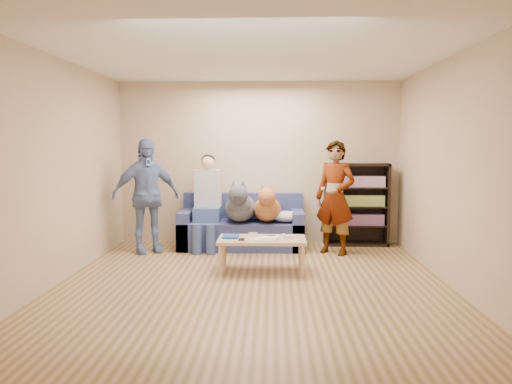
{
  "coord_description": "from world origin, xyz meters",
  "views": [
    {
      "loc": [
        0.24,
        -5.57,
        1.61
      ],
      "look_at": [
        0.0,
        1.2,
        0.95
      ],
      "focal_mm": 35.0,
      "sensor_mm": 36.0,
      "label": 1
    }
  ],
  "objects_px": {
    "camera_silver": "(253,234)",
    "sofa": "(242,229)",
    "person_seated": "(207,198)",
    "person_standing_right": "(335,198)",
    "bookshelf": "(356,202)",
    "notebook_blue": "(231,236)",
    "dog_gray": "(240,206)",
    "dog_tan": "(267,207)",
    "coffee_table": "(262,242)",
    "person_standing_left": "(146,196)"
  },
  "relations": [
    {
      "from": "bookshelf",
      "to": "notebook_blue",
      "type": "bearing_deg",
      "value": -138.29
    },
    {
      "from": "camera_silver",
      "to": "person_standing_right",
      "type": "bearing_deg",
      "value": 38.19
    },
    {
      "from": "person_standing_right",
      "to": "dog_gray",
      "type": "distance_m",
      "value": 1.43
    },
    {
      "from": "dog_tan",
      "to": "camera_silver",
      "type": "bearing_deg",
      "value": -98.1
    },
    {
      "from": "notebook_blue",
      "to": "dog_gray",
      "type": "distance_m",
      "value": 1.25
    },
    {
      "from": "notebook_blue",
      "to": "dog_gray",
      "type": "relative_size",
      "value": 0.2
    },
    {
      "from": "person_standing_right",
      "to": "dog_tan",
      "type": "relative_size",
      "value": 1.41
    },
    {
      "from": "notebook_blue",
      "to": "person_seated",
      "type": "distance_m",
      "value": 1.42
    },
    {
      "from": "coffee_table",
      "to": "bookshelf",
      "type": "relative_size",
      "value": 0.85
    },
    {
      "from": "coffee_table",
      "to": "dog_gray",
      "type": "bearing_deg",
      "value": 105.78
    },
    {
      "from": "person_standing_right",
      "to": "bookshelf",
      "type": "height_order",
      "value": "person_standing_right"
    },
    {
      "from": "coffee_table",
      "to": "person_standing_left",
      "type": "bearing_deg",
      "value": 148.9
    },
    {
      "from": "sofa",
      "to": "coffee_table",
      "type": "distance_m",
      "value": 1.51
    },
    {
      "from": "notebook_blue",
      "to": "sofa",
      "type": "height_order",
      "value": "sofa"
    },
    {
      "from": "person_standing_left",
      "to": "sofa",
      "type": "height_order",
      "value": "person_standing_left"
    },
    {
      "from": "person_standing_left",
      "to": "person_seated",
      "type": "distance_m",
      "value": 0.92
    },
    {
      "from": "notebook_blue",
      "to": "coffee_table",
      "type": "distance_m",
      "value": 0.41
    },
    {
      "from": "person_standing_right",
      "to": "person_standing_left",
      "type": "height_order",
      "value": "person_standing_left"
    },
    {
      "from": "person_seated",
      "to": "bookshelf",
      "type": "distance_m",
      "value": 2.35
    },
    {
      "from": "bookshelf",
      "to": "person_standing_left",
      "type": "bearing_deg",
      "value": -168.41
    },
    {
      "from": "camera_silver",
      "to": "coffee_table",
      "type": "relative_size",
      "value": 0.1
    },
    {
      "from": "person_standing_left",
      "to": "bookshelf",
      "type": "relative_size",
      "value": 1.3
    },
    {
      "from": "person_standing_left",
      "to": "person_seated",
      "type": "height_order",
      "value": "person_standing_left"
    },
    {
      "from": "person_standing_right",
      "to": "bookshelf",
      "type": "relative_size",
      "value": 1.27
    },
    {
      "from": "dog_gray",
      "to": "camera_silver",
      "type": "bearing_deg",
      "value": -78.24
    },
    {
      "from": "dog_gray",
      "to": "bookshelf",
      "type": "bearing_deg",
      "value": 13.21
    },
    {
      "from": "sofa",
      "to": "dog_gray",
      "type": "bearing_deg",
      "value": -94.67
    },
    {
      "from": "camera_silver",
      "to": "dog_gray",
      "type": "relative_size",
      "value": 0.09
    },
    {
      "from": "notebook_blue",
      "to": "person_seated",
      "type": "xyz_separation_m",
      "value": [
        -0.47,
        1.29,
        0.34
      ]
    },
    {
      "from": "coffee_table",
      "to": "person_seated",
      "type": "bearing_deg",
      "value": 122.88
    },
    {
      "from": "dog_tan",
      "to": "bookshelf",
      "type": "distance_m",
      "value": 1.46
    },
    {
      "from": "notebook_blue",
      "to": "bookshelf",
      "type": "xyz_separation_m",
      "value": [
        1.85,
        1.65,
        0.25
      ]
    },
    {
      "from": "person_seated",
      "to": "dog_tan",
      "type": "bearing_deg",
      "value": -2.32
    },
    {
      "from": "person_standing_left",
      "to": "sofa",
      "type": "xyz_separation_m",
      "value": [
        1.39,
        0.42,
        -0.56
      ]
    },
    {
      "from": "camera_silver",
      "to": "dog_gray",
      "type": "xyz_separation_m",
      "value": [
        -0.24,
        1.16,
        0.22
      ]
    },
    {
      "from": "person_seated",
      "to": "coffee_table",
      "type": "height_order",
      "value": "person_seated"
    },
    {
      "from": "dog_gray",
      "to": "coffee_table",
      "type": "distance_m",
      "value": 1.36
    },
    {
      "from": "person_standing_right",
      "to": "dog_tan",
      "type": "bearing_deg",
      "value": -162.44
    },
    {
      "from": "notebook_blue",
      "to": "sofa",
      "type": "xyz_separation_m",
      "value": [
        0.05,
        1.42,
        -0.15
      ]
    },
    {
      "from": "person_seated",
      "to": "notebook_blue",
      "type": "bearing_deg",
      "value": -70.09
    },
    {
      "from": "person_standing_left",
      "to": "sofa",
      "type": "bearing_deg",
      "value": -11.97
    },
    {
      "from": "notebook_blue",
      "to": "camera_silver",
      "type": "height_order",
      "value": "camera_silver"
    },
    {
      "from": "person_standing_left",
      "to": "coffee_table",
      "type": "height_order",
      "value": "person_standing_left"
    },
    {
      "from": "person_standing_right",
      "to": "dog_tan",
      "type": "xyz_separation_m",
      "value": [
        -0.99,
        0.27,
        -0.18
      ]
    },
    {
      "from": "sofa",
      "to": "person_seated",
      "type": "distance_m",
      "value": 0.73
    },
    {
      "from": "dog_gray",
      "to": "bookshelf",
      "type": "xyz_separation_m",
      "value": [
        1.82,
        0.43,
        0.01
      ]
    },
    {
      "from": "camera_silver",
      "to": "sofa",
      "type": "xyz_separation_m",
      "value": [
        -0.23,
        1.35,
        -0.16
      ]
    },
    {
      "from": "person_seated",
      "to": "coffee_table",
      "type": "bearing_deg",
      "value": -57.12
    },
    {
      "from": "person_standing_right",
      "to": "notebook_blue",
      "type": "bearing_deg",
      "value": -112.7
    },
    {
      "from": "sofa",
      "to": "dog_gray",
      "type": "distance_m",
      "value": 0.43
    }
  ]
}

